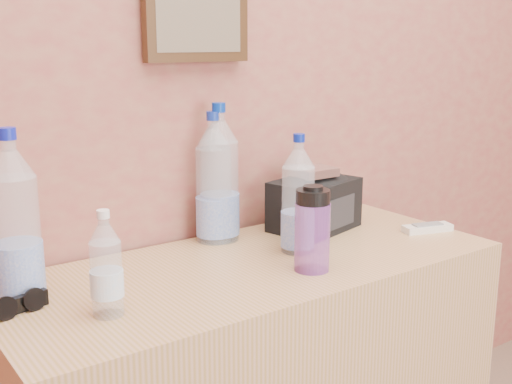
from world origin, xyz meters
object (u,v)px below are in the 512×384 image
(pet_small, at_px, (106,270))
(foil_packet, at_px, (314,172))
(ac_remote, at_px, (427,228))
(toiletry_bag, at_px, (314,201))
(nalgene_bottle, at_px, (312,229))
(sunglasses, at_px, (17,305))
(pet_large_a, at_px, (15,227))
(pet_large_b, at_px, (220,181))
(pet_large_d, at_px, (298,201))
(pet_large_c, at_px, (214,185))

(pet_small, bearing_deg, foil_packet, 15.83)
(ac_remote, height_order, toiletry_bag, toiletry_bag)
(pet_small, bearing_deg, nalgene_bottle, -4.39)
(sunglasses, xyz_separation_m, foil_packet, (0.85, 0.09, 0.16))
(pet_small, height_order, foil_packet, pet_small)
(pet_large_a, bearing_deg, nalgene_bottle, -19.13)
(pet_small, height_order, ac_remote, pet_small)
(sunglasses, bearing_deg, ac_remote, -17.69)
(pet_large_b, bearing_deg, foil_packet, -20.05)
(pet_large_a, distance_m, pet_large_b, 0.58)
(pet_large_d, xyz_separation_m, toiletry_bag, (0.17, 0.13, -0.05))
(pet_large_c, relative_size, nalgene_bottle, 1.72)
(pet_large_b, xyz_separation_m, toiletry_bag, (0.28, -0.07, -0.08))
(pet_large_b, distance_m, foil_packet, 0.27)
(foil_packet, bearing_deg, sunglasses, -174.25)
(pet_large_c, bearing_deg, pet_large_a, -167.96)
(pet_large_a, height_order, pet_large_b, pet_large_b)
(nalgene_bottle, bearing_deg, pet_large_b, 98.26)
(pet_large_b, height_order, foil_packet, pet_large_b)
(pet_small, relative_size, toiletry_bag, 0.90)
(pet_large_b, bearing_deg, ac_remote, -28.16)
(pet_large_b, bearing_deg, pet_large_c, 175.63)
(pet_large_c, height_order, foil_packet, pet_large_c)
(pet_large_b, relative_size, sunglasses, 2.89)
(pet_small, distance_m, ac_remote, 0.98)
(pet_large_c, relative_size, sunglasses, 2.73)
(toiletry_bag, distance_m, foil_packet, 0.10)
(foil_packet, bearing_deg, pet_large_a, -178.36)
(pet_large_a, height_order, pet_large_d, pet_large_a)
(pet_large_a, height_order, foil_packet, pet_large_a)
(pet_large_a, distance_m, pet_large_c, 0.57)
(pet_large_c, height_order, toiletry_bag, pet_large_c)
(pet_large_d, height_order, pet_small, pet_large_d)
(pet_large_b, xyz_separation_m, pet_large_c, (-0.02, 0.00, -0.01))
(pet_large_a, xyz_separation_m, foil_packet, (0.83, 0.02, 0.01))
(pet_large_b, distance_m, pet_large_c, 0.02)
(pet_large_b, relative_size, pet_large_c, 1.06)
(pet_large_a, height_order, ac_remote, pet_large_a)
(ac_remote, distance_m, foil_packet, 0.37)
(sunglasses, bearing_deg, toiletry_bag, -5.38)
(pet_large_b, relative_size, pet_large_d, 1.22)
(toiletry_bag, xyz_separation_m, foil_packet, (-0.02, -0.02, 0.09))
(sunglasses, xyz_separation_m, ac_remote, (1.12, -0.10, -0.01))
(pet_small, distance_m, toiletry_bag, 0.76)
(pet_large_d, bearing_deg, pet_small, -170.82)
(nalgene_bottle, bearing_deg, toiletry_bag, 48.55)
(foil_packet, bearing_deg, pet_small, -164.17)
(ac_remote, bearing_deg, foil_packet, 162.08)
(pet_large_c, bearing_deg, nalgene_bottle, -78.81)
(pet_large_b, height_order, sunglasses, pet_large_b)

